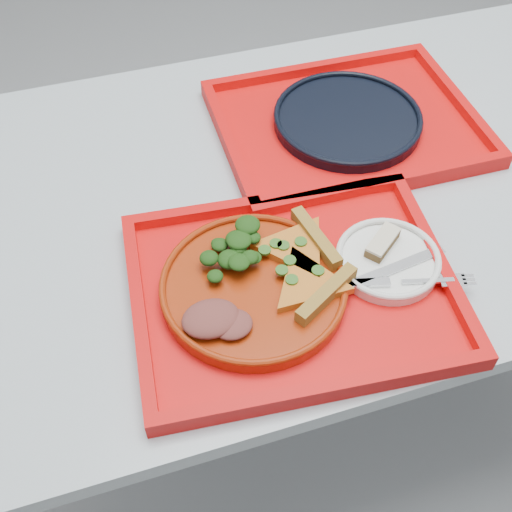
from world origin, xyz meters
name	(u,v)px	position (x,y,z in m)	size (l,w,h in m)	color
ground	(344,380)	(0.00, 0.00, 0.00)	(10.00, 10.00, 0.00)	gray
table	(383,194)	(0.00, 0.00, 0.68)	(1.60, 0.80, 0.75)	#A0ABB3
tray_main	(293,291)	(-0.25, -0.21, 0.76)	(0.45, 0.35, 0.01)	red
tray_far	(346,127)	(-0.04, 0.11, 0.76)	(0.45, 0.35, 0.01)	red
dinner_plate	(254,289)	(-0.31, -0.20, 0.77)	(0.26, 0.26, 0.02)	maroon
side_plate	(387,262)	(-0.11, -0.21, 0.77)	(0.15, 0.15, 0.01)	white
navy_plate	(347,121)	(-0.04, 0.11, 0.77)	(0.26, 0.26, 0.02)	black
pizza_slice_a	(308,281)	(-0.24, -0.22, 0.79)	(0.13, 0.11, 0.02)	orange
pizza_slice_b	(296,246)	(-0.23, -0.16, 0.79)	(0.13, 0.12, 0.02)	orange
salad_heap	(232,249)	(-0.32, -0.15, 0.80)	(0.09, 0.08, 0.04)	black
meat_portion	(211,319)	(-0.38, -0.24, 0.79)	(0.08, 0.06, 0.02)	brown
dessert_bar	(383,242)	(-0.11, -0.19, 0.79)	(0.07, 0.06, 0.02)	#50351A
knife	(389,270)	(-0.12, -0.23, 0.78)	(0.18, 0.02, 0.01)	silver
fork	(400,282)	(-0.11, -0.26, 0.78)	(0.18, 0.02, 0.01)	silver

